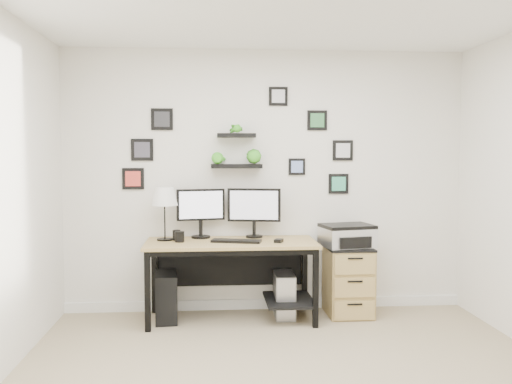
{
  "coord_description": "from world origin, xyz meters",
  "views": [
    {
      "loc": [
        -0.55,
        -3.68,
        1.59
      ],
      "look_at": [
        -0.11,
        1.83,
        1.2
      ],
      "focal_mm": 40.0,
      "sensor_mm": 36.0,
      "label": 1
    }
  ],
  "objects": [
    {
      "name": "desk",
      "position": [
        -0.33,
        1.67,
        0.63
      ],
      "size": [
        1.6,
        0.7,
        0.75
      ],
      "color": "tan",
      "rests_on": "ground"
    },
    {
      "name": "pen_cup",
      "position": [
        -0.88,
        1.74,
        0.8
      ],
      "size": [
        0.08,
        0.08,
        0.1
      ],
      "primitive_type": "cylinder",
      "color": "black",
      "rests_on": "desk"
    },
    {
      "name": "mouse",
      "position": [
        0.07,
        1.54,
        0.77
      ],
      "size": [
        0.1,
        0.12,
        0.03
      ],
      "primitive_type": "cube",
      "rotation": [
        0.0,
        0.0,
        -0.39
      ],
      "color": "black",
      "rests_on": "desk"
    },
    {
      "name": "mug",
      "position": [
        -0.85,
        1.63,
        0.8
      ],
      "size": [
        0.09,
        0.09,
        0.1
      ],
      "primitive_type": "cylinder",
      "color": "black",
      "rests_on": "desk"
    },
    {
      "name": "room",
      "position": [
        0.0,
        1.98,
        0.05
      ],
      "size": [
        4.0,
        4.0,
        4.0
      ],
      "color": "tan",
      "rests_on": "ground"
    },
    {
      "name": "monitor_left",
      "position": [
        -0.65,
        1.86,
        1.03
      ],
      "size": [
        0.47,
        0.22,
        0.48
      ],
      "color": "black",
      "rests_on": "desk"
    },
    {
      "name": "table_lamp",
      "position": [
        -0.99,
        1.75,
        1.16
      ],
      "size": [
        0.25,
        0.25,
        0.51
      ],
      "color": "black",
      "rests_on": "desk"
    },
    {
      "name": "printer",
      "position": [
        0.77,
        1.72,
        0.78
      ],
      "size": [
        0.54,
        0.46,
        0.21
      ],
      "color": "silver",
      "rests_on": "file_cabinet"
    },
    {
      "name": "pc_tower_grey",
      "position": [
        0.15,
        1.71,
        0.21
      ],
      "size": [
        0.2,
        0.43,
        0.42
      ],
      "color": "gray",
      "rests_on": "ground"
    },
    {
      "name": "monitor_right",
      "position": [
        -0.13,
        1.85,
        1.04
      ],
      "size": [
        0.52,
        0.19,
        0.48
      ],
      "color": "black",
      "rests_on": "desk"
    },
    {
      "name": "pc_tower_black",
      "position": [
        -0.98,
        1.67,
        0.22
      ],
      "size": [
        0.24,
        0.47,
        0.45
      ],
      "primitive_type": "cube",
      "rotation": [
        0.0,
        0.0,
        0.09
      ],
      "color": "black",
      "rests_on": "ground"
    },
    {
      "name": "keyboard",
      "position": [
        -0.32,
        1.57,
        0.76
      ],
      "size": [
        0.48,
        0.26,
        0.02
      ],
      "primitive_type": "cube",
      "rotation": [
        0.0,
        0.0,
        -0.25
      ],
      "color": "black",
      "rests_on": "desk"
    },
    {
      "name": "file_cabinet",
      "position": [
        0.78,
        1.72,
        0.34
      ],
      "size": [
        0.43,
        0.53,
        0.67
      ],
      "color": "tan",
      "rests_on": "ground"
    },
    {
      "name": "wall_decor",
      "position": [
        -0.27,
        1.93,
        1.64
      ],
      "size": [
        2.3,
        0.18,
        1.07
      ],
      "color": "black",
      "rests_on": "ground"
    }
  ]
}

